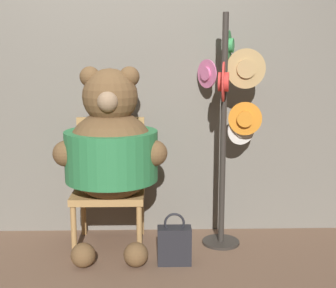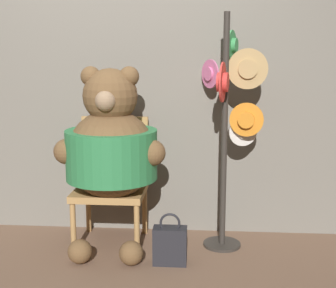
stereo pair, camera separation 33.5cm
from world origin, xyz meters
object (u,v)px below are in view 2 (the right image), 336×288
object	(u,v)px
handbag_on_ground	(170,245)
hat_display_rack	(231,116)
teddy_bear	(111,148)
chair	(112,177)

from	to	relation	value
handbag_on_ground	hat_display_rack	bearing A→B (deg)	40.54
hat_display_rack	teddy_bear	bearing A→B (deg)	-173.13
teddy_bear	hat_display_rack	bearing A→B (deg)	6.87
teddy_bear	handbag_on_ground	bearing A→B (deg)	-29.49
teddy_bear	handbag_on_ground	world-z (taller)	teddy_bear
teddy_bear	chair	bearing A→B (deg)	100.28
hat_display_rack	handbag_on_ground	distance (m)	1.00
chair	hat_display_rack	bearing A→B (deg)	-4.55
chair	hat_display_rack	size ratio (longest dim) A/B	0.55
chair	teddy_bear	distance (m)	0.31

